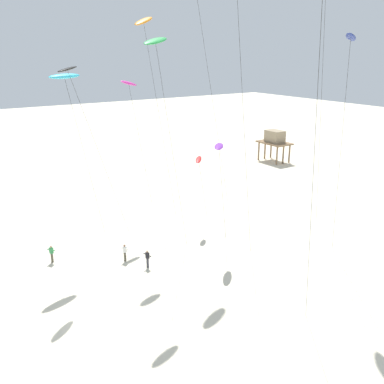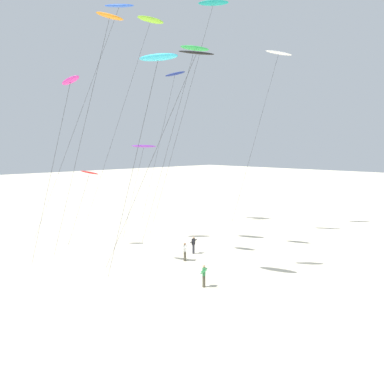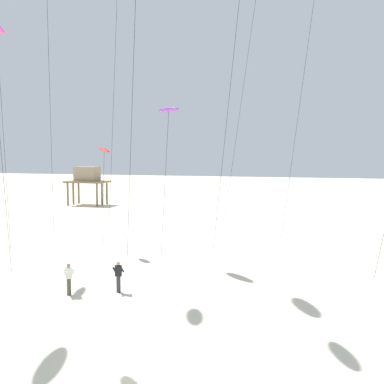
# 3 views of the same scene
# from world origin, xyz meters

# --- Properties ---
(ground_plane) EXTENTS (260.00, 260.00, 0.00)m
(ground_plane) POSITION_xyz_m (0.00, 0.00, 0.00)
(ground_plane) COLOR beige
(kite_purple) EXTENTS (2.66, 3.40, 10.44)m
(kite_purple) POSITION_xyz_m (-4.82, 14.80, 10.18)
(kite_purple) COLOR purple
(kite_purple) RESTS_ON ground
(kite_red) EXTENTS (2.31, 3.06, 7.90)m
(kite_red) POSITION_xyz_m (-10.48, 16.43, 7.51)
(kite_red) COLOR red
(kite_red) RESTS_ON ground
(kite_flyer_nearest) EXTENTS (0.63, 0.60, 1.67)m
(kite_flyer_nearest) POSITION_xyz_m (-4.94, 7.10, 0.89)
(kite_flyer_nearest) COLOR #33333D
(kite_flyer_nearest) RESTS_ON ground
(kite_flyer_middle) EXTENTS (0.71, 0.71, 1.67)m
(kite_flyer_middle) POSITION_xyz_m (-7.19, 5.93, 0.89)
(kite_flyer_middle) COLOR #4C4738
(kite_flyer_middle) RESTS_ON ground
(stilt_house) EXTENTS (5.72, 3.71, 5.46)m
(stilt_house) POSITION_xyz_m (-27.53, 44.17, 3.97)
(stilt_house) COLOR #846647
(stilt_house) RESTS_ON ground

